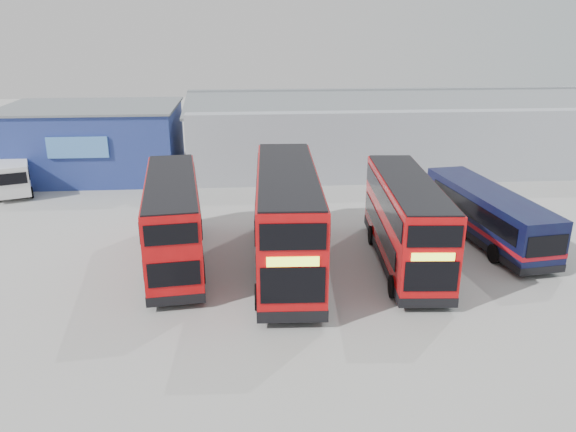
# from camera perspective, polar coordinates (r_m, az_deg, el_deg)

# --- Properties ---
(ground_plane) EXTENTS (120.00, 120.00, 0.00)m
(ground_plane) POSITION_cam_1_polar(r_m,az_deg,el_deg) (25.89, 2.52, -5.88)
(ground_plane) COLOR gray
(ground_plane) RESTS_ON ground
(office_block) EXTENTS (12.30, 8.32, 5.12)m
(office_block) POSITION_cam_1_polar(r_m,az_deg,el_deg) (43.53, -19.11, 7.24)
(office_block) COLOR navy
(office_block) RESTS_ON ground
(maintenance_shed) EXTENTS (30.50, 12.00, 5.89)m
(maintenance_shed) POSITION_cam_1_polar(r_m,az_deg,el_deg) (45.34, 9.84, 8.52)
(maintenance_shed) COLOR #9CA1AA
(maintenance_shed) RESTS_ON ground
(double_decker_left) EXTENTS (3.47, 9.97, 4.14)m
(double_decker_left) POSITION_cam_1_polar(r_m,az_deg,el_deg) (26.78, -11.56, -0.61)
(double_decker_left) COLOR red
(double_decker_left) RESTS_ON ground
(double_decker_centre) EXTENTS (3.14, 11.28, 4.73)m
(double_decker_centre) POSITION_cam_1_polar(r_m,az_deg,el_deg) (25.51, -0.08, -0.53)
(double_decker_centre) COLOR red
(double_decker_centre) RESTS_ON ground
(double_decker_right) EXTENTS (2.98, 9.92, 4.14)m
(double_decker_right) POSITION_cam_1_polar(r_m,az_deg,el_deg) (26.67, 11.86, -0.71)
(double_decker_right) COLOR red
(double_decker_right) RESTS_ON ground
(single_decker_blue) EXTENTS (3.55, 10.12, 2.69)m
(single_decker_blue) POSITION_cam_1_polar(r_m,az_deg,el_deg) (30.99, 19.53, 0.02)
(single_decker_blue) COLOR black
(single_decker_blue) RESTS_ON ground
(panel_van) EXTENTS (3.70, 5.59, 2.28)m
(panel_van) POSITION_cam_1_polar(r_m,az_deg,el_deg) (41.47, -26.21, 3.84)
(panel_van) COLOR white
(panel_van) RESTS_ON ground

